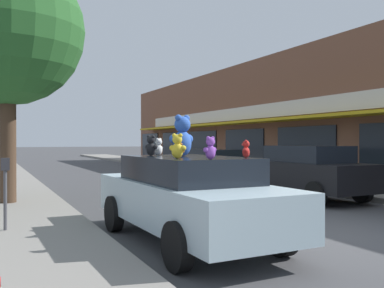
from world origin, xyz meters
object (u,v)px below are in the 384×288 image
Objects in this scene: teddy_bear_black at (151,146)px; street_tree at (8,31)px; teddy_bear_orange at (179,150)px; parked_car_far_center at (308,171)px; teddy_bear_yellow at (177,147)px; teddy_bear_white at (159,147)px; plush_art_car at (187,196)px; teddy_bear_red at (246,149)px; teddy_bear_giant at (182,136)px; teddy_bear_purple at (210,148)px; parked_car_far_right at (212,163)px; parking_meter at (5,184)px.

street_tree is at bearing -3.20° from teddy_bear_black.
teddy_bear_orange is 6.79m from parked_car_far_center.
teddy_bear_yellow is at bearing -145.95° from parked_car_far_center.
teddy_bear_black is 1.17× the size of teddy_bear_white.
teddy_bear_red reaches higher than plush_art_car.
teddy_bear_red is at bearing -137.81° from teddy_bear_yellow.
street_tree is at bearing 167.13° from parked_car_far_center.
teddy_bear_giant is 1.91× the size of teddy_bear_yellow.
teddy_bear_white is at bearing -50.71° from teddy_bear_yellow.
teddy_bear_red is 0.75× the size of teddy_bear_yellow.
parked_car_far_center is (5.70, 4.54, -0.78)m from teddy_bear_purple.
plush_art_car is 1.20m from teddy_bear_yellow.
street_tree is at bearing -118.03° from teddy_bear_red.
plush_art_car is at bearing -95.54° from teddy_bear_orange.
teddy_bear_black is (-0.36, 0.82, 0.85)m from plush_art_car.
teddy_bear_white is (-0.79, 1.81, 0.02)m from teddy_bear_red.
plush_art_car reaches higher than parked_car_far_right.
teddy_bear_orange reaches higher than plush_art_car.
teddy_bear_red is 1.95m from teddy_bear_black.
parked_car_far_center is at bearing -159.17° from teddy_bear_purple.
teddy_bear_black is 0.25m from teddy_bear_white.
teddy_bear_white reaches higher than parked_car_far_center.
parking_meter is at bearing -63.47° from teddy_bear_purple.
teddy_bear_purple is 1.03× the size of teddy_bear_white.
teddy_bear_black is 5.76m from street_tree.
teddy_bear_yellow is at bearing 112.17° from teddy_bear_orange.
teddy_bear_orange reaches higher than parked_car_far_right.
plush_art_car is 13.90× the size of teddy_bear_purple.
teddy_bear_giant is at bearing 72.78° from teddy_bear_white.
teddy_bear_red is 0.86m from teddy_bear_purple.
teddy_bear_red is 0.23× the size of parking_meter.
teddy_bear_yellow reaches higher than teddy_bear_black.
parked_car_far_center reaches higher than parking_meter.
plush_art_car is 12.21× the size of teddy_bear_yellow.
parked_car_far_center is at bearing 12.32° from parking_meter.
teddy_bear_red reaches higher than parking_meter.
teddy_bear_giant reaches higher than teddy_bear_red.
teddy_bear_white is 10.27m from parked_car_far_right.
parked_car_far_right is 3.74× the size of parking_meter.
plush_art_car is 6.49m from parked_car_far_center.
parked_car_far_center is (5.75, 3.53, -0.73)m from teddy_bear_orange.
teddy_bear_yellow is (-0.12, -1.50, 0.00)m from teddy_bear_black.
parked_car_far_center is at bearing -96.76° from teddy_bear_black.
street_tree is at bearing 87.08° from parking_meter.
teddy_bear_giant is 0.12× the size of street_tree.
teddy_bear_yellow is at bearing -70.18° from street_tree.
teddy_bear_black reaches higher than teddy_bear_white.
teddy_bear_white is 1.68m from teddy_bear_yellow.
teddy_bear_yellow is at bearing -43.98° from parking_meter.
parked_car_far_right is at bearing -156.76° from teddy_bear_white.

